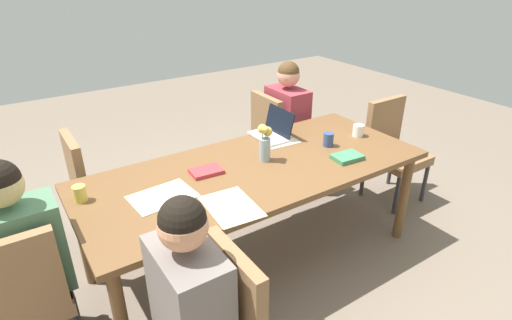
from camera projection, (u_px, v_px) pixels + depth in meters
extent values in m
plane|color=#756656|center=(256.00, 256.00, 3.04)|extent=(10.00, 10.00, 0.00)
cube|color=brown|center=(256.00, 169.00, 2.72)|extent=(2.31, 0.98, 0.04)
cylinder|color=brown|center=(403.00, 197.00, 3.11)|extent=(0.07, 0.07, 0.71)
cylinder|color=brown|center=(83.00, 239.00, 2.66)|extent=(0.07, 0.07, 0.71)
cylinder|color=brown|center=(330.00, 158.00, 3.72)|extent=(0.07, 0.07, 0.71)
cube|color=olive|center=(282.00, 142.00, 3.91)|extent=(0.44, 0.44, 0.08)
cube|color=olive|center=(266.00, 120.00, 3.70)|extent=(0.06, 0.42, 0.45)
cylinder|color=#333338|center=(285.00, 152.00, 4.25)|extent=(0.04, 0.04, 0.37)
cylinder|color=#333338|center=(309.00, 166.00, 3.96)|extent=(0.04, 0.04, 0.37)
cylinder|color=#333338|center=(255.00, 161.00, 4.06)|extent=(0.04, 0.04, 0.37)
cylinder|color=#333338|center=(277.00, 176.00, 3.77)|extent=(0.04, 0.04, 0.37)
cube|color=#2D2D33|center=(285.00, 162.00, 3.95)|extent=(0.36, 0.34, 0.45)
cube|color=#93333D|center=(287.00, 115.00, 3.74)|extent=(0.24, 0.40, 0.50)
sphere|color=#DE967E|center=(288.00, 75.00, 3.57)|extent=(0.20, 0.20, 0.20)
sphere|color=#51381E|center=(289.00, 72.00, 3.56)|extent=(0.19, 0.19, 0.19)
cube|color=olive|center=(236.00, 293.00, 1.79)|extent=(0.06, 0.42, 0.45)
cube|color=slate|center=(190.00, 298.00, 1.73)|extent=(0.24, 0.40, 0.50)
sphere|color=tan|center=(183.00, 226.00, 1.57)|extent=(0.20, 0.20, 0.20)
sphere|color=black|center=(182.00, 220.00, 1.56)|extent=(0.19, 0.19, 0.19)
cube|color=olive|center=(23.00, 300.00, 2.11)|extent=(0.44, 0.44, 0.08)
cube|color=olive|center=(13.00, 283.00, 1.85)|extent=(0.42, 0.06, 0.45)
cylinder|color=#333338|center=(64.00, 295.00, 2.44)|extent=(0.04, 0.04, 0.37)
cube|color=#4C7556|center=(21.00, 251.00, 2.01)|extent=(0.40, 0.24, 0.50)
sphere|color=tan|center=(0.00, 186.00, 1.84)|extent=(0.20, 0.20, 0.20)
cube|color=olive|center=(397.00, 158.00, 3.61)|extent=(0.44, 0.44, 0.08)
cube|color=olive|center=(384.00, 123.00, 3.63)|extent=(0.42, 0.06, 0.45)
cylinder|color=#333338|center=(425.00, 183.00, 3.66)|extent=(0.04, 0.04, 0.37)
cylinder|color=#333338|center=(396.00, 195.00, 3.47)|extent=(0.04, 0.04, 0.37)
cylinder|color=#333338|center=(391.00, 167.00, 3.94)|extent=(0.04, 0.04, 0.37)
cylinder|color=#333338|center=(363.00, 177.00, 3.76)|extent=(0.04, 0.04, 0.37)
cube|color=olive|center=(109.00, 192.00, 3.07)|extent=(0.44, 0.44, 0.08)
cube|color=olive|center=(75.00, 168.00, 2.86)|extent=(0.06, 0.42, 0.45)
cylinder|color=#333338|center=(130.00, 199.00, 3.41)|extent=(0.04, 0.04, 0.37)
cylinder|color=#333338|center=(146.00, 221.00, 3.13)|extent=(0.04, 0.04, 0.37)
cylinder|color=#333338|center=(82.00, 213.00, 3.22)|extent=(0.04, 0.04, 0.37)
cylinder|color=#333338|center=(94.00, 238.00, 2.94)|extent=(0.04, 0.04, 0.37)
cylinder|color=#8EA8B7|center=(265.00, 150.00, 2.76)|extent=(0.08, 0.08, 0.16)
sphere|color=gold|center=(267.00, 131.00, 2.72)|extent=(0.07, 0.07, 0.07)
cylinder|color=#477A3D|center=(267.00, 135.00, 2.73)|extent=(0.01, 0.01, 0.05)
sphere|color=gold|center=(262.00, 129.00, 2.70)|extent=(0.06, 0.06, 0.06)
cylinder|color=#477A3D|center=(262.00, 134.00, 2.71)|extent=(0.01, 0.01, 0.07)
sphere|color=gold|center=(266.00, 129.00, 2.67)|extent=(0.05, 0.05, 0.05)
cylinder|color=#477A3D|center=(266.00, 135.00, 2.69)|extent=(0.01, 0.01, 0.08)
cube|color=beige|center=(274.00, 138.00, 3.14)|extent=(0.28, 0.38, 0.00)
cube|color=beige|center=(231.00, 206.00, 2.27)|extent=(0.29, 0.38, 0.00)
cube|color=beige|center=(163.00, 196.00, 2.37)|extent=(0.38, 0.29, 0.00)
cube|color=silver|center=(270.00, 136.00, 3.14)|extent=(0.22, 0.32, 0.02)
cube|color=black|center=(279.00, 121.00, 3.14)|extent=(0.05, 0.31, 0.20)
cylinder|color=white|center=(358.00, 130.00, 3.16)|extent=(0.08, 0.08, 0.09)
cylinder|color=#33477A|center=(328.00, 140.00, 2.99)|extent=(0.08, 0.08, 0.10)
cylinder|color=#DBC64C|center=(80.00, 194.00, 2.31)|extent=(0.07, 0.07, 0.10)
cube|color=#B73338|center=(206.00, 171.00, 2.63)|extent=(0.21, 0.15, 0.02)
cube|color=#3D7F56|center=(347.00, 157.00, 2.80)|extent=(0.21, 0.16, 0.03)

